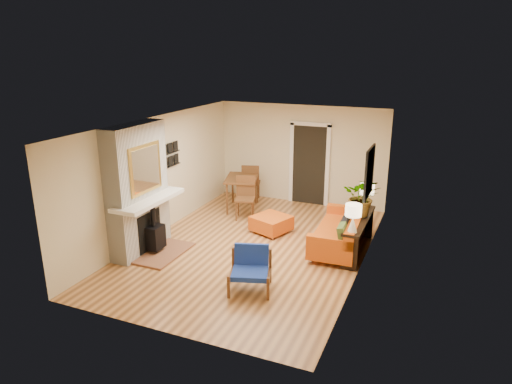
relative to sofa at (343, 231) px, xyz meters
The scene contains 10 objects.
room_shell 2.40m from the sofa, 120.34° to the left, with size 6.50×6.50×6.50m.
fireplace 4.20m from the sofa, 155.38° to the right, with size 1.09×1.68×2.60m.
sofa is the anchor object (origin of this frame).
ottoman 1.68m from the sofa, behind, with size 0.95×0.95×0.37m.
blue_chair 2.51m from the sofa, 115.96° to the right, with size 0.87×0.86×0.73m.
dining_table 3.20m from the sofa, 153.48° to the left, with size 1.20×1.96×1.03m.
console_table 0.42m from the sofa, 17.53° to the right, with size 0.34×1.85×0.72m.
lamp_near 1.16m from the sofa, 68.28° to the right, with size 0.30×0.30×0.54m.
lamp_far 0.97m from the sofa, 59.69° to the left, with size 0.30×0.30×0.54m.
houseplant 0.84m from the sofa, 14.65° to the left, with size 0.73×0.63×0.81m, color #1E5919.
Camera 1 is at (3.46, -8.03, 3.95)m, focal length 32.00 mm.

